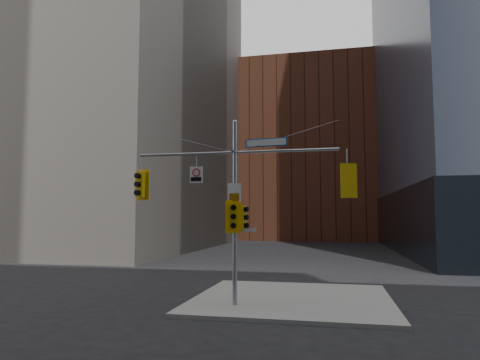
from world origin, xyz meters
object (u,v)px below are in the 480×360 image
at_px(traffic_light_pole_side, 243,217).
at_px(street_sign_blade, 266,142).
at_px(traffic_light_pole_front, 233,217).
at_px(signal_assembly, 235,193).
at_px(traffic_light_east_arm, 347,181).
at_px(regulatory_sign_arm, 196,174).
at_px(traffic_light_west_arm, 140,185).

relative_size(traffic_light_pole_side, street_sign_blade, 0.56).
bearing_deg(traffic_light_pole_front, signal_assembly, 75.03).
bearing_deg(traffic_light_east_arm, traffic_light_pole_front, -10.81).
distance_m(signal_assembly, regulatory_sign_arm, 1.75).
bearing_deg(street_sign_blade, signal_assembly, -173.28).
height_order(traffic_light_east_arm, traffic_light_pole_side, traffic_light_east_arm).
distance_m(traffic_light_west_arm, street_sign_blade, 5.44).
relative_size(traffic_light_pole_side, traffic_light_pole_front, 0.73).
relative_size(street_sign_blade, regulatory_sign_arm, 2.52).
relative_size(signal_assembly, traffic_light_west_arm, 6.22).
height_order(traffic_light_pole_front, regulatory_sign_arm, regulatory_sign_arm).
xyz_separation_m(traffic_light_east_arm, street_sign_blade, (-3.02, 0.00, 1.55)).
relative_size(signal_assembly, traffic_light_east_arm, 6.30).
xyz_separation_m(traffic_light_pole_front, street_sign_blade, (1.24, 0.27, 2.86)).
distance_m(traffic_light_pole_front, street_sign_blade, 3.13).
bearing_deg(regulatory_sign_arm, traffic_light_west_arm, 179.10).
relative_size(signal_assembly, traffic_light_pole_front, 6.34).
xyz_separation_m(traffic_light_west_arm, traffic_light_pole_side, (4.29, -0.01, -1.34)).
distance_m(traffic_light_pole_side, street_sign_blade, 3.03).
distance_m(signal_assembly, traffic_light_east_arm, 4.28).
bearing_deg(signal_assembly, regulatory_sign_arm, -179.26).
relative_size(traffic_light_pole_front, street_sign_blade, 0.76).
distance_m(signal_assembly, street_sign_blade, 2.30).
bearing_deg(traffic_light_west_arm, traffic_light_pole_side, 12.51).
bearing_deg(signal_assembly, traffic_light_pole_side, -0.03).
height_order(street_sign_blade, regulatory_sign_arm, street_sign_blade).
relative_size(traffic_light_west_arm, traffic_light_pole_side, 1.39).
height_order(signal_assembly, regulatory_sign_arm, signal_assembly).
bearing_deg(traffic_light_east_arm, traffic_light_west_arm, -14.49).
bearing_deg(street_sign_blade, traffic_light_pole_front, -161.14).
xyz_separation_m(traffic_light_pole_side, regulatory_sign_arm, (-1.89, -0.02, 1.71)).
distance_m(traffic_light_pole_side, regulatory_sign_arm, 2.55).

